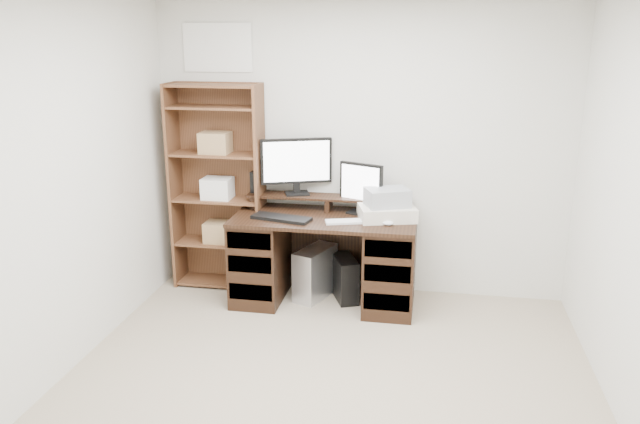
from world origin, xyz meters
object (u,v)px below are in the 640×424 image
(monitor_small, at_px, (361,186))
(printer, at_px, (387,212))
(monitor_wide, at_px, (296,163))
(tower_silver, at_px, (315,273))
(tower_black, at_px, (345,278))
(bookshelf, at_px, (218,186))
(desk, at_px, (325,258))

(monitor_small, distance_m, printer, 0.32)
(monitor_wide, distance_m, tower_silver, 0.95)
(tower_silver, distance_m, tower_black, 0.26)
(tower_silver, bearing_deg, monitor_small, 34.50)
(monitor_small, height_order, tower_silver, monitor_small)
(monitor_small, distance_m, bookshelf, 1.26)
(monitor_wide, relative_size, tower_silver, 1.32)
(monitor_wide, distance_m, printer, 0.88)
(desk, xyz_separation_m, bookshelf, (-0.98, 0.21, 0.53))
(monitor_wide, xyz_separation_m, tower_silver, (0.19, -0.16, -0.92))
(tower_black, xyz_separation_m, bookshelf, (-1.14, 0.14, 0.73))
(monitor_small, relative_size, printer, 0.96)
(desk, distance_m, tower_black, 0.27)
(tower_black, bearing_deg, desk, -177.30)
(printer, bearing_deg, tower_silver, 159.26)
(desk, bearing_deg, tower_black, 25.12)
(monitor_small, distance_m, tower_black, 0.81)
(bookshelf, bearing_deg, desk, -12.27)
(desk, xyz_separation_m, monitor_wide, (-0.28, 0.23, 0.75))
(printer, relative_size, bookshelf, 0.24)
(desk, bearing_deg, monitor_small, 29.33)
(bookshelf, bearing_deg, monitor_wide, 1.82)
(monitor_small, xyz_separation_m, tower_silver, (-0.37, -0.09, -0.76))
(desk, distance_m, monitor_wide, 0.83)
(desk, relative_size, bookshelf, 0.83)
(monitor_small, bearing_deg, printer, -8.24)
(monitor_wide, xyz_separation_m, bookshelf, (-0.69, -0.02, -0.22))
(monitor_small, distance_m, tower_silver, 0.85)
(tower_silver, bearing_deg, printer, 16.77)
(monitor_wide, xyz_separation_m, monitor_small, (0.56, -0.08, -0.16))
(bookshelf, bearing_deg, tower_silver, -9.11)
(tower_silver, xyz_separation_m, tower_black, (0.26, 0.01, -0.03))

